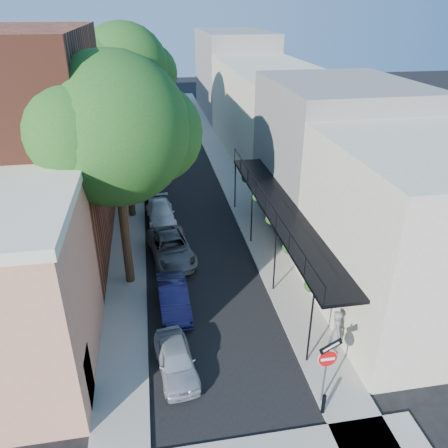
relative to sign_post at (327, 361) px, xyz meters
name	(u,v)px	position (x,y,z in m)	size (l,w,h in m)	color
ground	(242,440)	(-3.16, -0.97, -2.04)	(160.00, 160.00, 0.00)	black
road_surface	(176,158)	(-3.16, 29.03, -2.03)	(6.00, 64.00, 0.01)	black
sidewalk_left	(132,160)	(-7.16, 29.03, -1.98)	(2.00, 64.00, 0.12)	gray
sidewalk_right	(218,155)	(0.84, 29.03, -1.98)	(2.00, 64.00, 0.12)	gray
buildings_left	(61,112)	(-12.46, 27.79, 2.90)	(10.10, 59.10, 12.00)	tan
buildings_right	(272,108)	(5.83, 28.51, 2.39)	(9.80, 55.00, 10.00)	beige
sign_post	(327,361)	(0.00, 0.00, 0.00)	(0.89, 0.17, 2.99)	#595B60
bollard	(324,404)	(-0.16, -0.47, -1.52)	(0.14, 0.14, 0.80)	black
oak_near	(124,131)	(-6.53, 9.29, 5.84)	(7.48, 6.80, 11.42)	black
oak_mid	(128,111)	(-6.58, 17.26, 5.02)	(6.60, 6.00, 10.20)	black
oak_far	(130,70)	(-6.51, 26.30, 6.22)	(7.70, 7.00, 11.90)	black
parked_car_a	(176,360)	(-5.07, 2.45, -1.44)	(1.40, 3.47, 1.18)	#9299A2
parked_car_b	(174,298)	(-4.89, 6.42, -1.40)	(1.35, 3.87, 1.28)	#14143E
parked_car_c	(171,248)	(-4.70, 11.06, -1.37)	(2.22, 4.80, 1.34)	#55575D
parked_car_d	(161,213)	(-5.07, 15.88, -1.42)	(1.72, 4.23, 1.23)	white
parked_car_e	(151,187)	(-5.57, 20.67, -1.40)	(1.50, 3.72, 1.27)	black
parked_car_f	(148,160)	(-5.73, 26.82, -1.33)	(1.49, 4.26, 1.40)	gray
pedestrian	(337,332)	(1.44, 2.35, -0.92)	(0.73, 0.48, 1.99)	slate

